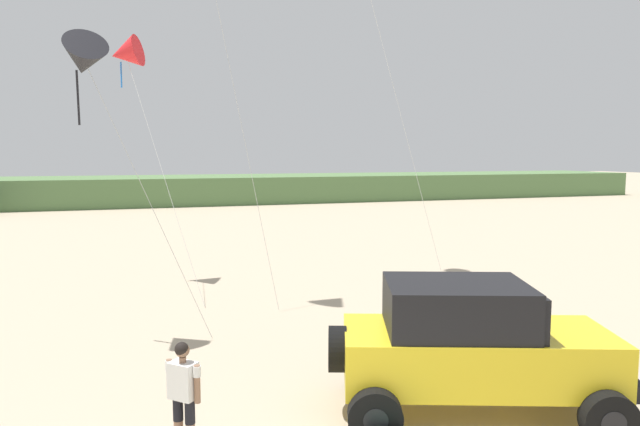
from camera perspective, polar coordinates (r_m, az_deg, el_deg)
dune_ridge at (r=52.75m, az=-12.87°, el=2.31°), size 90.00×9.40×2.35m
jeep at (r=10.12m, az=14.93°, el=-12.60°), size 5.00×3.67×2.26m
person_watching at (r=8.96m, az=-13.47°, el=-16.84°), size 0.48×0.47×1.67m
kite_pink_ribbon at (r=21.06m, az=-18.87°, el=14.84°), size 2.71×5.47×8.51m
kite_orange_streamer at (r=14.42m, az=-22.53°, el=13.99°), size 3.33×1.69×7.25m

